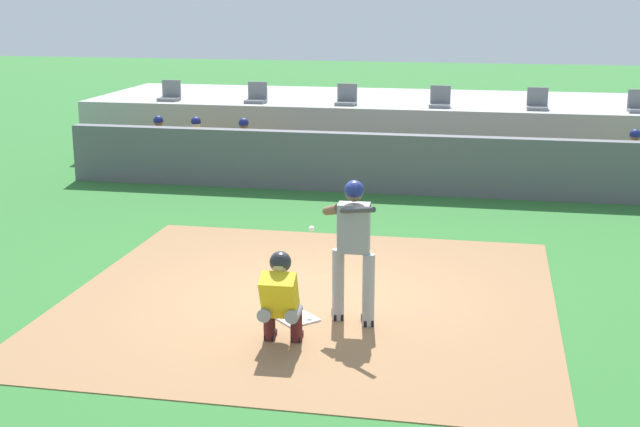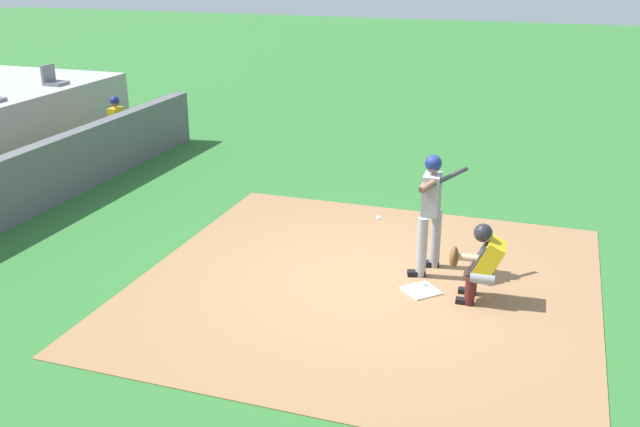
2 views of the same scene
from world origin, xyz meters
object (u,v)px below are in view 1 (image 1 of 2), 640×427
batter_at_plate (353,242)px  dugout_player_1 (195,146)px  stadium_seat_2 (346,99)px  dugout_player_0 (157,144)px  home_plate (297,319)px  catcher_crouched (280,295)px  stadium_seat_4 (537,103)px  dugout_player_3 (634,161)px  stadium_seat_3 (440,101)px  stadium_seat_5 (639,106)px  dugout_player_2 (243,147)px  stadium_seat_1 (256,97)px  stadium_seat_0 (170,95)px

batter_at_plate → dugout_player_1: (-4.81, 8.10, -0.36)m
batter_at_plate → stadium_seat_2: size_ratio=3.76×
dugout_player_0 → dugout_player_1: bearing=0.0°
home_plate → catcher_crouched: catcher_crouched is taller
dugout_player_1 → stadium_seat_4: bearing=15.4°
dugout_player_3 → stadium_seat_3: size_ratio=2.71×
dugout_player_1 → stadium_seat_3: size_ratio=2.71×
dugout_player_0 → stadium_seat_3: (6.07, 2.03, 0.86)m
batter_at_plate → stadium_seat_5: (4.73, 10.13, 0.50)m
dugout_player_2 → stadium_seat_2: size_ratio=2.71×
stadium_seat_2 → stadium_seat_4: 4.33m
catcher_crouched → stadium_seat_4: bearing=73.4°
dugout_player_3 → stadium_seat_1: bearing=166.3°
catcher_crouched → batter_at_plate: bearing=49.3°
home_plate → catcher_crouched: size_ratio=0.24×
dugout_player_1 → dugout_player_3: same height
stadium_seat_0 → stadium_seat_3: 6.50m
batter_at_plate → dugout_player_3: size_ratio=1.39×
dugout_player_0 → stadium_seat_5: 10.64m
batter_at_plate → stadium_seat_1: 10.88m
stadium_seat_0 → stadium_seat_3: same height
batter_at_plate → stadium_seat_0: stadium_seat_0 is taller
batter_at_plate → dugout_player_1: size_ratio=1.39×
catcher_crouched → dugout_player_1: 9.82m
stadium_seat_1 → stadium_seat_4: (6.50, 0.00, 0.00)m
home_plate → dugout_player_3: size_ratio=0.34×
dugout_player_0 → stadium_seat_1: stadium_seat_1 is taller
dugout_player_0 → stadium_seat_4: 8.53m
stadium_seat_1 → catcher_crouched: bearing=-73.5°
dugout_player_0 → stadium_seat_2: bearing=27.5°
dugout_player_3 → dugout_player_1: bearing=180.0°
dugout_player_2 → stadium_seat_5: stadium_seat_5 is taller
dugout_player_0 → dugout_player_2: same height
home_plate → dugout_player_0: (-4.99, 8.14, 0.65)m
catcher_crouched → stadium_seat_1: 11.46m
batter_at_plate → stadium_seat_5: bearing=65.0°
stadium_seat_1 → home_plate: bearing=-72.3°
stadium_seat_1 → dugout_player_2: bearing=-83.7°
stadium_seat_5 → dugout_player_3: bearing=-98.9°
stadium_seat_4 → stadium_seat_5: bearing=0.0°
stadium_seat_2 → stadium_seat_0: bearing=180.0°
dugout_player_1 → dugout_player_3: 9.21m
home_plate → stadium_seat_4: (3.25, 10.18, 1.51)m
dugout_player_2 → stadium_seat_3: stadium_seat_3 is taller
catcher_crouched → stadium_seat_0: (-5.40, 10.95, 0.93)m
dugout_player_0 → dugout_player_3: 10.09m
catcher_crouched → stadium_seat_2: 11.04m
dugout_player_3 → catcher_crouched: bearing=-119.8°
batter_at_plate → stadium_seat_2: 10.30m
dugout_player_2 → stadium_seat_5: (8.44, 2.03, 0.86)m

